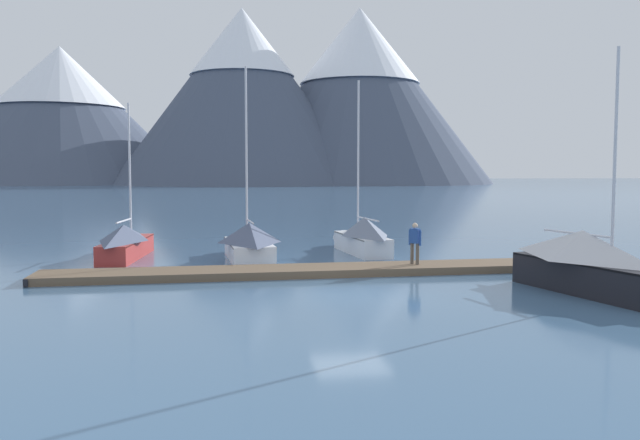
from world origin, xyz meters
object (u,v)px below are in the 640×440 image
(sailboat_mid_dock_port, at_px, (360,235))
(sailboat_mid_dock_starboard, at_px, (594,264))
(sailboat_second_berth, at_px, (248,242))
(person_on_dock, at_px, (415,241))
(sailboat_nearest_berth, at_px, (127,241))

(sailboat_mid_dock_port, bearing_deg, sailboat_mid_dock_starboard, -67.19)
(sailboat_second_berth, height_order, sailboat_mid_dock_port, sailboat_second_berth)
(sailboat_second_berth, relative_size, person_on_dock, 5.26)
(sailboat_second_berth, bearing_deg, sailboat_mid_dock_port, 15.36)
(person_on_dock, bearing_deg, sailboat_second_berth, 142.98)
(sailboat_mid_dock_port, distance_m, sailboat_mid_dock_starboard, 13.03)
(sailboat_mid_dock_starboard, height_order, person_on_dock, sailboat_mid_dock_starboard)
(sailboat_second_berth, xyz_separation_m, sailboat_mid_dock_starboard, (10.74, -10.45, 0.16))
(sailboat_second_berth, height_order, sailboat_mid_dock_starboard, sailboat_second_berth)
(sailboat_mid_dock_port, bearing_deg, sailboat_second_berth, -164.64)
(sailboat_mid_dock_starboard, bearing_deg, sailboat_second_berth, 135.78)
(sailboat_mid_dock_starboard, distance_m, person_on_dock, 7.09)
(sailboat_second_berth, xyz_separation_m, person_on_dock, (6.42, -4.84, 0.44))
(sailboat_second_berth, height_order, person_on_dock, sailboat_second_berth)
(sailboat_nearest_berth, height_order, sailboat_mid_dock_port, sailboat_mid_dock_port)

